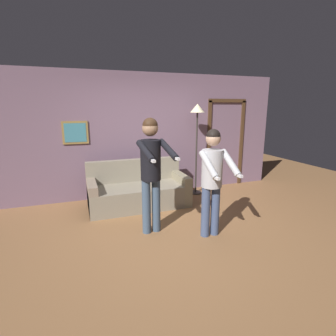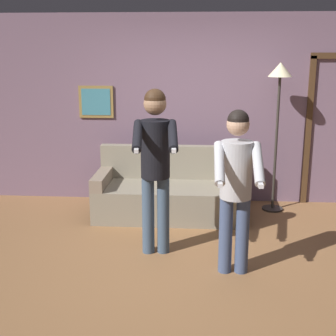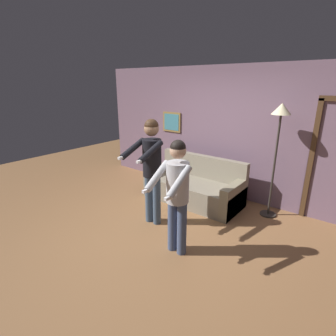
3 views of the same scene
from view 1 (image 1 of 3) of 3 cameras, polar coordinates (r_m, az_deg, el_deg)
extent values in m
plane|color=#90633D|center=(4.17, 1.91, -13.91)|extent=(12.00, 12.00, 0.00)
cube|color=slate|center=(5.69, -5.60, 7.07)|extent=(6.40, 0.06, 2.60)
cube|color=olive|center=(5.47, -19.53, 7.27)|extent=(0.49, 0.02, 0.45)
cube|color=teal|center=(5.45, -19.53, 7.26)|extent=(0.41, 0.01, 0.37)
cube|color=#4C331E|center=(6.25, 8.85, 4.94)|extent=(0.08, 0.04, 2.04)
cube|color=#4C331E|center=(6.73, 15.64, 5.18)|extent=(0.08, 0.04, 2.04)
cube|color=#4C331E|center=(6.42, 12.82, 14.11)|extent=(0.98, 0.04, 0.08)
cube|color=gray|center=(5.15, -6.35, -6.03)|extent=(1.90, 0.85, 0.42)
cube|color=gray|center=(5.36, -7.34, -0.45)|extent=(1.90, 0.14, 0.45)
cube|color=gray|center=(5.02, -16.13, -6.07)|extent=(0.16, 0.85, 0.58)
cube|color=gray|center=(5.38, 2.70, -4.24)|extent=(0.16, 0.85, 0.58)
cylinder|color=#332D28|center=(5.98, 5.97, -5.30)|extent=(0.28, 0.28, 0.02)
cylinder|color=#332D28|center=(5.76, 6.18, 3.15)|extent=(0.04, 0.04, 1.76)
cone|color=#F9EAB7|center=(5.67, 6.43, 12.84)|extent=(0.31, 0.31, 0.18)
cylinder|color=#3E526A|center=(4.02, -4.72, -8.43)|extent=(0.13, 0.13, 0.84)
cylinder|color=#3E526A|center=(4.08, -2.59, -8.10)|extent=(0.13, 0.13, 0.84)
cylinder|color=black|center=(3.85, -3.80, 1.73)|extent=(0.30, 0.30, 0.59)
sphere|color=#9E7556|center=(3.78, -3.91, 8.62)|extent=(0.23, 0.23, 0.23)
sphere|color=#382314|center=(3.78, -3.92, 9.23)|extent=(0.22, 0.22, 0.22)
cylinder|color=black|center=(3.52, -4.95, 3.70)|extent=(0.14, 0.53, 0.25)
cube|color=white|center=(3.31, -3.44, 1.65)|extent=(0.05, 0.15, 0.04)
cylinder|color=black|center=(3.65, 0.07, 4.09)|extent=(0.14, 0.53, 0.25)
cube|color=white|center=(3.45, 1.82, 2.12)|extent=(0.05, 0.15, 0.04)
cylinder|color=#404F73|center=(3.97, 8.18, -9.42)|extent=(0.13, 0.13, 0.77)
cylinder|color=#404F73|center=(4.04, 10.21, -9.07)|extent=(0.13, 0.13, 0.77)
cylinder|color=#B2B2B7|center=(3.80, 9.56, -0.09)|extent=(0.30, 0.30, 0.54)
sphere|color=tan|center=(3.73, 9.81, 6.30)|extent=(0.21, 0.21, 0.21)
sphere|color=black|center=(3.73, 9.83, 6.86)|extent=(0.20, 0.20, 0.20)
cylinder|color=#B2B2B7|center=(3.53, 8.83, 0.74)|extent=(0.09, 0.45, 0.34)
cube|color=white|center=(3.39, 10.39, -2.09)|extent=(0.04, 0.15, 0.04)
cylinder|color=#B2B2B7|center=(3.70, 13.45, 1.12)|extent=(0.09, 0.45, 0.34)
cube|color=white|center=(3.57, 15.11, -1.56)|extent=(0.04, 0.15, 0.04)
camera|label=2|loc=(1.82, 106.25, 4.17)|focal=50.00mm
camera|label=3|loc=(3.77, 61.89, 12.10)|focal=28.00mm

